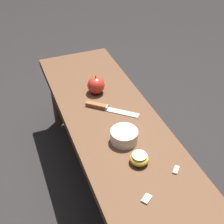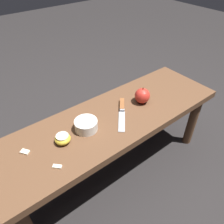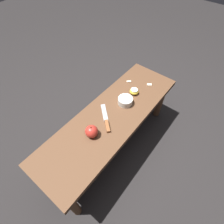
{
  "view_description": "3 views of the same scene",
  "coord_description": "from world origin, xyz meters",
  "px_view_note": "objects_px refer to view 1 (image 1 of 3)",
  "views": [
    {
      "loc": [
        1.01,
        -0.39,
        1.34
      ],
      "look_at": [
        0.01,
        0.0,
        0.48
      ],
      "focal_mm": 50.0,
      "sensor_mm": 36.0,
      "label": 1
    },
    {
      "loc": [
        0.54,
        0.68,
        1.19
      ],
      "look_at": [
        0.01,
        0.0,
        0.48
      ],
      "focal_mm": 35.0,
      "sensor_mm": 36.0,
      "label": 2
    },
    {
      "loc": [
        -0.6,
        -0.48,
        1.46
      ],
      "look_at": [
        0.01,
        0.0,
        0.48
      ],
      "focal_mm": 28.0,
      "sensor_mm": 36.0,
      "label": 3
    }
  ],
  "objects_px": {
    "knife": "(104,107)",
    "apple_cut": "(139,159)",
    "apple_whole": "(97,85)",
    "bowl": "(124,136)",
    "wooden_bench": "(111,128)"
  },
  "relations": [
    {
      "from": "knife",
      "to": "bowl",
      "type": "height_order",
      "value": "bowl"
    },
    {
      "from": "knife",
      "to": "apple_cut",
      "type": "bearing_deg",
      "value": -47.66
    },
    {
      "from": "apple_cut",
      "to": "bowl",
      "type": "xyz_separation_m",
      "value": [
        -0.13,
        -0.01,
        0.0
      ]
    },
    {
      "from": "knife",
      "to": "bowl",
      "type": "relative_size",
      "value": 1.91
    },
    {
      "from": "apple_cut",
      "to": "bowl",
      "type": "bearing_deg",
      "value": -177.0
    },
    {
      "from": "knife",
      "to": "apple_whole",
      "type": "height_order",
      "value": "apple_whole"
    },
    {
      "from": "knife",
      "to": "apple_cut",
      "type": "height_order",
      "value": "apple_cut"
    },
    {
      "from": "knife",
      "to": "apple_cut",
      "type": "xyz_separation_m",
      "value": [
        0.36,
        0.01,
        0.01
      ]
    },
    {
      "from": "wooden_bench",
      "to": "apple_cut",
      "type": "height_order",
      "value": "apple_cut"
    },
    {
      "from": "apple_cut",
      "to": "bowl",
      "type": "relative_size",
      "value": 0.66
    },
    {
      "from": "wooden_bench",
      "to": "knife",
      "type": "bearing_deg",
      "value": -171.46
    },
    {
      "from": "wooden_bench",
      "to": "knife",
      "type": "relative_size",
      "value": 5.99
    },
    {
      "from": "apple_cut",
      "to": "bowl",
      "type": "height_order",
      "value": "bowl"
    },
    {
      "from": "apple_whole",
      "to": "apple_cut",
      "type": "relative_size",
      "value": 1.32
    },
    {
      "from": "apple_whole",
      "to": "wooden_bench",
      "type": "bearing_deg",
      "value": -0.96
    }
  ]
}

